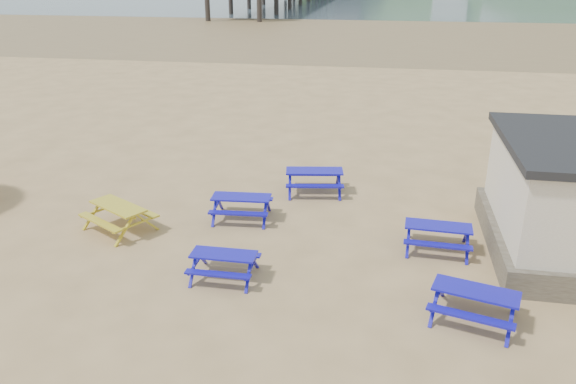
# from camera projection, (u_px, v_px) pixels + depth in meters

# --- Properties ---
(ground) EXTENTS (400.00, 400.00, 0.00)m
(ground) POSITION_uv_depth(u_px,v_px,m) (240.00, 242.00, 15.77)
(ground) COLOR tan
(ground) RESTS_ON ground
(wet_sand) EXTENTS (400.00, 400.00, 0.00)m
(wet_sand) POSITION_uv_depth(u_px,v_px,m) (359.00, 32.00, 65.96)
(wet_sand) COLOR olive
(wet_sand) RESTS_ON ground
(picnic_table_blue_a) EXTENTS (1.87, 1.55, 0.74)m
(picnic_table_blue_a) POSITION_uv_depth(u_px,v_px,m) (242.00, 208.00, 17.09)
(picnic_table_blue_a) COLOR #2016B1
(picnic_table_blue_a) RESTS_ON ground
(picnic_table_blue_b) EXTENTS (2.14, 1.83, 0.80)m
(picnic_table_blue_b) POSITION_uv_depth(u_px,v_px,m) (314.00, 181.00, 19.09)
(picnic_table_blue_b) COLOR #2016B1
(picnic_table_blue_b) RESTS_ON ground
(picnic_table_blue_c) EXTENTS (1.84, 1.51, 0.74)m
(picnic_table_blue_c) POSITION_uv_depth(u_px,v_px,m) (437.00, 238.00, 15.20)
(picnic_table_blue_c) COLOR #2016B1
(picnic_table_blue_c) RESTS_ON ground
(picnic_table_blue_d) EXTENTS (1.61, 1.30, 0.67)m
(picnic_table_blue_d) POSITION_uv_depth(u_px,v_px,m) (224.00, 266.00, 13.85)
(picnic_table_blue_d) COLOR #2016B1
(picnic_table_blue_d) RESTS_ON ground
(picnic_table_blue_e) EXTENTS (2.12, 1.88, 0.75)m
(picnic_table_blue_e) POSITION_uv_depth(u_px,v_px,m) (474.00, 305.00, 12.17)
(picnic_table_blue_e) COLOR #2016B1
(picnic_table_blue_e) RESTS_ON ground
(picnic_table_yellow) EXTENTS (2.38, 2.25, 0.79)m
(picnic_table_yellow) POSITION_uv_depth(u_px,v_px,m) (119.00, 218.00, 16.35)
(picnic_table_yellow) COLOR gold
(picnic_table_yellow) RESTS_ON ground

